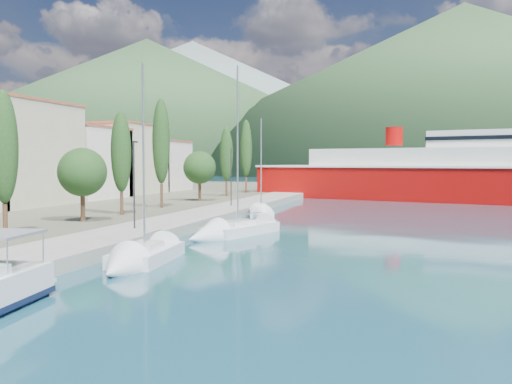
% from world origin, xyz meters
% --- Properties ---
extents(ground, '(1400.00, 1400.00, 0.00)m').
position_xyz_m(ground, '(0.00, 120.00, 0.00)').
color(ground, '#194A5B').
extents(quay, '(5.00, 88.00, 0.80)m').
position_xyz_m(quay, '(-9.00, 26.00, 0.40)').
color(quay, gray).
rests_on(quay, ground).
extents(town_buildings, '(9.20, 69.20, 11.30)m').
position_xyz_m(town_buildings, '(-32.00, 36.91, 5.57)').
color(town_buildings, beige).
rests_on(town_buildings, land_strip).
extents(tree_row, '(3.96, 63.96, 11.20)m').
position_xyz_m(tree_row, '(-15.45, 31.57, 5.93)').
color(tree_row, '#47301E').
rests_on(tree_row, land_strip).
extents(lamp_posts, '(0.15, 45.65, 6.06)m').
position_xyz_m(lamp_posts, '(-9.00, 14.06, 4.08)').
color(lamp_posts, '#2D2D33').
rests_on(lamp_posts, quay).
extents(sailboat_near, '(3.14, 8.25, 11.58)m').
position_xyz_m(sailboat_near, '(-4.06, 5.26, 0.31)').
color(sailboat_near, silver).
rests_on(sailboat_near, ground).
extents(sailboat_mid, '(5.35, 9.60, 13.40)m').
position_xyz_m(sailboat_mid, '(-3.49, 17.55, 0.32)').
color(sailboat_mid, silver).
rests_on(sailboat_mid, ground).
extents(sailboat_far, '(4.40, 7.55, 10.57)m').
position_xyz_m(sailboat_far, '(-4.50, 31.99, 0.30)').
color(sailboat_far, silver).
rests_on(sailboat_far, ground).
extents(ferry, '(56.83, 26.61, 11.07)m').
position_xyz_m(ferry, '(14.15, 63.08, 3.37)').
color(ferry, '#9D0806').
rests_on(ferry, ground).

